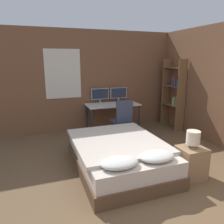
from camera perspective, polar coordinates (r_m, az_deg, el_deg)
name	(u,v)px	position (r m, az deg, el deg)	size (l,w,h in m)	color
ground_plane	(195,213)	(3.30, 20.83, -23.44)	(20.00, 20.00, 0.00)	brown
wall_back	(102,81)	(6.15, -2.58, 8.17)	(12.00, 0.08, 2.70)	brown
bed	(119,155)	(3.99, 1.87, -11.21)	(1.53, 2.06, 0.60)	brown
nightstand	(191,163)	(3.95, 19.90, -12.31)	(0.43, 0.40, 0.53)	#997551
bedside_lamp	(193,138)	(3.79, 20.44, -6.34)	(0.22, 0.22, 0.29)	gray
desk	(113,107)	(5.92, 0.14, 1.27)	(1.42, 0.69, 0.76)	beige
monitor_left	(100,95)	(6.00, -3.12, 4.56)	(0.49, 0.16, 0.40)	#B7B7BC
monitor_right	(119,94)	(6.18, 1.75, 4.84)	(0.49, 0.16, 0.40)	#B7B7BC
keyboard	(116,105)	(5.67, 0.98, 1.76)	(0.39, 0.13, 0.02)	#B7B7BC
computer_mouse	(126,104)	(5.78, 3.64, 2.04)	(0.07, 0.05, 0.04)	#B7B7BC
office_chair	(122,125)	(5.28, 2.64, -3.28)	(0.52, 0.52, 1.02)	black
bookshelf	(175,91)	(6.32, 16.11, 5.23)	(0.28, 0.73, 1.94)	brown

